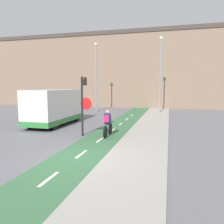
# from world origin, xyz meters

# --- Properties ---
(ground_plane) EXTENTS (120.00, 120.00, 0.00)m
(ground_plane) POSITION_xyz_m (0.00, 0.00, 0.00)
(ground_plane) COLOR slate
(bike_lane) EXTENTS (2.08, 60.00, 0.02)m
(bike_lane) POSITION_xyz_m (0.00, 0.01, 0.01)
(bike_lane) COLOR #3D7047
(bike_lane) RESTS_ON ground_plane
(sidewalk_strip) EXTENTS (2.40, 60.00, 0.05)m
(sidewalk_strip) POSITION_xyz_m (2.24, 0.00, 0.03)
(sidewalk_strip) COLOR #A8A399
(sidewalk_strip) RESTS_ON ground_plane
(building_row_background) EXTENTS (60.00, 5.20, 9.99)m
(building_row_background) POSITION_xyz_m (0.00, 23.00, 5.01)
(building_row_background) COLOR #89705B
(building_row_background) RESTS_ON ground_plane
(traffic_light_pole) EXTENTS (0.67, 0.25, 3.33)m
(traffic_light_pole) POSITION_xyz_m (-1.18, 3.71, 2.05)
(traffic_light_pole) COLOR black
(traffic_light_pole) RESTS_ON ground_plane
(street_lamp_far) EXTENTS (0.36, 0.36, 7.44)m
(street_lamp_far) POSITION_xyz_m (-4.35, 15.17, 4.49)
(street_lamp_far) COLOR gray
(street_lamp_far) RESTS_ON ground_plane
(street_lamp_sidewalk) EXTENTS (0.36, 0.36, 7.79)m
(street_lamp_sidewalk) POSITION_xyz_m (2.46, 15.56, 4.68)
(street_lamp_sidewalk) COLOR gray
(street_lamp_sidewalk) RESTS_ON ground_plane
(cyclist_near) EXTENTS (0.46, 1.68, 1.50)m
(cyclist_near) POSITION_xyz_m (0.15, 3.90, 0.71)
(cyclist_near) COLOR black
(cyclist_near) RESTS_ON ground_plane
(van) EXTENTS (2.07, 5.36, 2.55)m
(van) POSITION_xyz_m (-4.60, 6.61, 1.25)
(van) COLOR silver
(van) RESTS_ON ground_plane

